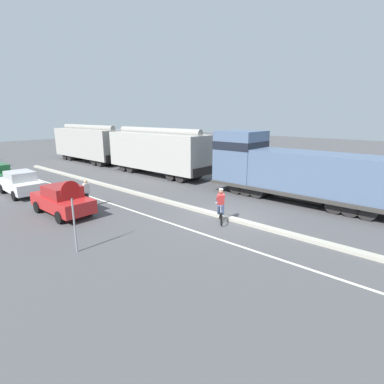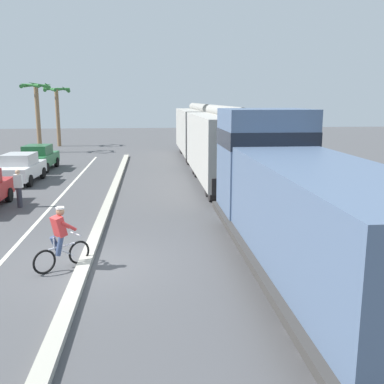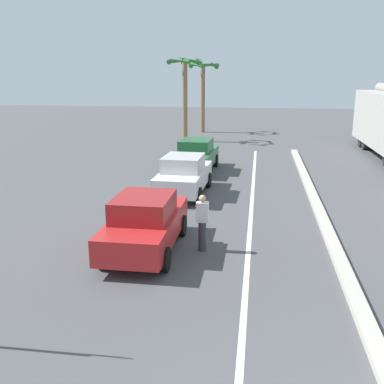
{
  "view_description": "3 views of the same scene",
  "coord_description": "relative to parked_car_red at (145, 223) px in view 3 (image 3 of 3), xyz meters",
  "views": [
    {
      "loc": [
        -12.26,
        -8.58,
        5.28
      ],
      "look_at": [
        -0.91,
        1.45,
        1.35
      ],
      "focal_mm": 28.0,
      "sensor_mm": 36.0,
      "label": 1
    },
    {
      "loc": [
        1.84,
        -11.96,
        4.52
      ],
      "look_at": [
        3.15,
        1.9,
        1.62
      ],
      "focal_mm": 42.0,
      "sensor_mm": 36.0,
      "label": 2
    },
    {
      "loc": [
        -2.23,
        -4.54,
        4.87
      ],
      "look_at": [
        -4.37,
        9.78,
        0.99
      ],
      "focal_mm": 42.0,
      "sensor_mm": 36.0,
      "label": 3
    }
  ],
  "objects": [
    {
      "name": "pedestrian_by_cars",
      "position": [
        1.57,
        0.23,
        0.03
      ],
      "size": [
        0.34,
        0.22,
        1.62
      ],
      "color": "#33333D",
      "rests_on": "ground"
    },
    {
      "name": "lane_stripe",
      "position": [
        2.87,
        -0.97,
        -0.81
      ],
      "size": [
        0.14,
        36.0,
        0.01
      ],
      "primitive_type": "cube",
      "color": "silver",
      "rests_on": "ground"
    },
    {
      "name": "parked_car_red",
      "position": [
        0.0,
        0.0,
        0.0
      ],
      "size": [
        1.84,
        4.2,
        1.62
      ],
      "color": "red",
      "rests_on": "ground"
    },
    {
      "name": "palm_tree_near",
      "position": [
        -2.25,
        20.59,
        3.7
      ],
      "size": [
        2.58,
        2.73,
        6.0
      ],
      "color": "#846647",
      "rests_on": "ground"
    },
    {
      "name": "parked_car_white",
      "position": [
        0.07,
        6.12,
        0.0
      ],
      "size": [
        1.95,
        4.26,
        1.62
      ],
      "color": "silver",
      "rests_on": "ground"
    },
    {
      "name": "parked_car_green",
      "position": [
        -0.05,
        10.66,
        0.0
      ],
      "size": [
        1.97,
        4.27,
        1.62
      ],
      "color": "#286B3D",
      "rests_on": "ground"
    },
    {
      "name": "median_curb",
      "position": [
        5.27,
        -0.97,
        -0.74
      ],
      "size": [
        0.36,
        36.0,
        0.16
      ],
      "primitive_type": "cube",
      "color": "#B2AD9E",
      "rests_on": "ground"
    },
    {
      "name": "palm_tree_far",
      "position": [
        -1.64,
        25.8,
        3.56
      ],
      "size": [
        2.74,
        2.79,
        5.79
      ],
      "color": "#846647",
      "rests_on": "ground"
    }
  ]
}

